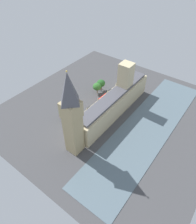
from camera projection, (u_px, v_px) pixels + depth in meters
name	position (u px, v px, depth m)	size (l,w,h in m)	color
ground_plane	(111.00, 111.00, 147.73)	(142.18, 142.18, 0.00)	#424244
river_thames	(146.00, 128.00, 134.84)	(29.53, 127.97, 0.25)	slate
parliament_building	(115.00, 101.00, 141.71)	(12.19, 72.18, 33.38)	#CCBA8E
clock_tower	(72.00, 115.00, 104.16)	(9.11, 9.11, 53.36)	tan
car_silver_near_tower	(111.00, 90.00, 165.81)	(2.02, 4.26, 1.74)	#B7B7BC
double_decker_bus_leading	(103.00, 99.00, 154.36)	(2.84, 10.55, 4.75)	red
car_black_under_trees	(89.00, 108.00, 148.95)	(2.00, 4.72, 1.74)	black
car_blue_midblock	(84.00, 117.00, 142.18)	(1.91, 4.42, 1.74)	navy
pedestrian_by_river_gate	(96.00, 114.00, 144.50)	(0.65, 0.59, 1.54)	black
pedestrian_corner	(90.00, 120.00, 139.84)	(0.68, 0.65, 1.62)	gray
plane_tree_trailing	(102.00, 83.00, 163.83)	(4.47, 4.47, 8.63)	brown
plane_tree_far_end	(97.00, 87.00, 160.22)	(6.90, 6.90, 9.23)	brown
plane_tree_opposite_hall	(101.00, 83.00, 162.39)	(6.77, 6.77, 9.90)	brown
plane_tree_kerbside	(63.00, 112.00, 138.20)	(5.84, 5.84, 8.35)	brown
street_lamp_slot_10	(101.00, 86.00, 163.62)	(0.56, 0.56, 6.28)	black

